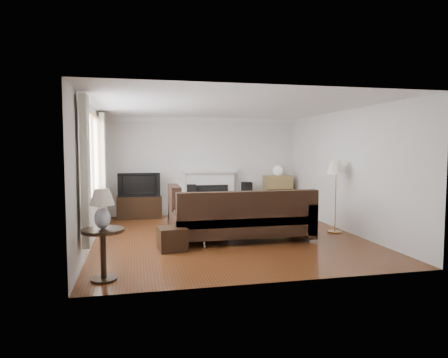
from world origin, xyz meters
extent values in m
cube|color=#582B13|center=(0.00, 0.00, 0.00)|extent=(5.10, 5.60, 0.04)
cube|color=white|center=(0.00, 0.00, 2.50)|extent=(5.10, 5.60, 0.04)
cube|color=silver|center=(0.00, 2.75, 1.25)|extent=(5.00, 0.04, 2.50)
cube|color=silver|center=(0.00, -2.75, 1.25)|extent=(5.00, 0.04, 2.50)
cube|color=silver|center=(-2.50, 0.00, 1.25)|extent=(0.04, 5.50, 2.50)
cube|color=silver|center=(2.50, 0.00, 1.25)|extent=(0.04, 5.50, 2.50)
cube|color=olive|center=(-2.45, -0.20, 1.55)|extent=(0.12, 2.74, 1.54)
cube|color=beige|center=(-2.40, -1.72, 1.40)|extent=(0.10, 0.35, 2.10)
cube|color=beige|center=(-2.40, 1.32, 1.40)|extent=(0.10, 0.35, 2.10)
cube|color=white|center=(0.15, 2.64, 0.57)|extent=(1.40, 0.26, 1.15)
cube|color=black|center=(-1.66, 2.48, 0.27)|extent=(1.08, 0.48, 0.54)
imported|color=black|center=(-1.66, 2.48, 0.83)|extent=(1.01, 0.13, 0.58)
cube|color=black|center=(-0.36, 2.55, 0.40)|extent=(0.25, 0.29, 0.80)
cube|color=black|center=(1.11, 2.55, 0.42)|extent=(0.24, 0.28, 0.83)
cube|color=olive|center=(1.96, 2.53, 0.50)|extent=(0.72, 0.34, 0.99)
sphere|color=white|center=(1.96, 2.53, 1.13)|extent=(0.26, 0.26, 0.26)
cube|color=black|center=(0.22, -0.38, 0.45)|extent=(2.77, 2.03, 0.90)
cube|color=brown|center=(0.47, 1.15, 0.23)|extent=(1.29, 0.92, 0.45)
cube|color=black|center=(-1.14, -0.82, 0.19)|extent=(0.51, 0.51, 0.39)
cube|color=#AC783B|center=(2.22, -0.14, 0.73)|extent=(0.49, 0.49, 1.47)
cube|color=black|center=(-2.15, -2.20, 0.34)|extent=(0.54, 0.54, 0.68)
cube|color=silver|center=(-2.15, -2.20, 0.93)|extent=(0.31, 0.31, 0.51)
camera|label=1|loc=(-1.72, -7.48, 1.71)|focal=32.00mm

